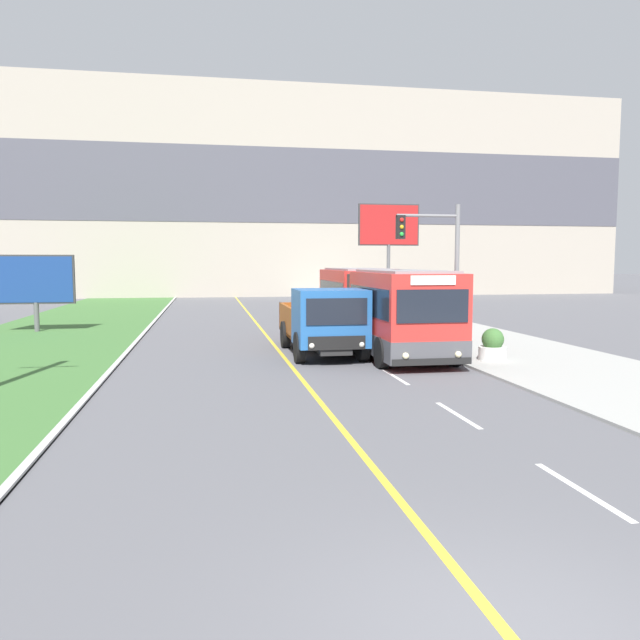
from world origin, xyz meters
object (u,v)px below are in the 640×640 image
car_distant (318,307)px  billboard_small (35,281)px  dump_truck (325,323)px  billboard_large (389,230)px  planter_round_near (493,346)px  planter_round_second (450,334)px  city_bus (379,308)px  traffic_light_mast (438,260)px

car_distant → billboard_small: bearing=-161.0°
dump_truck → car_distant: size_ratio=1.54×
billboard_large → billboard_small: billboard_large is taller
planter_round_near → planter_round_second: 3.57m
city_bus → traffic_light_mast: bearing=-65.7°
billboard_small → planter_round_near: size_ratio=3.45×
city_bus → car_distant: (-0.06, 13.17, -0.87)m
city_bus → billboard_large: billboard_large is taller
traffic_light_mast → billboard_large: bearing=78.0°
planter_round_second → planter_round_near: bearing=-89.2°
traffic_light_mast → city_bus: bearing=114.3°
city_bus → planter_round_near: bearing=-56.8°
car_distant → planter_round_second: (2.78, -13.82, -0.14)m
car_distant → billboard_large: 9.51m
city_bus → dump_truck: 3.29m
car_distant → planter_round_second: bearing=-78.6°
billboard_large → traffic_light_mast: bearing=-102.0°
city_bus → car_distant: city_bus is taller
car_distant → billboard_small: 15.54m
city_bus → planter_round_second: 2.97m
car_distant → planter_round_near: size_ratio=4.02×
billboard_small → city_bus: bearing=-29.1°
billboard_large → planter_round_second: 20.25m
city_bus → planter_round_near: city_bus is taller
car_distant → planter_round_second: size_ratio=3.97×
city_bus → billboard_large: bearing=72.4°
car_distant → planter_round_second: 14.10m
dump_truck → traffic_light_mast: size_ratio=1.24×
car_distant → billboard_large: billboard_large is taller
dump_truck → traffic_light_mast: 4.50m
traffic_light_mast → billboard_large: 22.20m
city_bus → planter_round_second: city_bus is taller
dump_truck → billboard_large: (8.45, 20.77, 4.39)m
planter_round_near → dump_truck: bearing=157.9°
billboard_large → planter_round_second: (-3.20, -19.35, -5.05)m
planter_round_second → billboard_large: bearing=80.6°
billboard_small → planter_round_near: billboard_small is taller
city_bus → car_distant: 13.20m
billboard_small → planter_round_near: 21.45m
car_distant → traffic_light_mast: 16.36m
city_bus → dump_truck: (-2.53, -2.07, -0.35)m
billboard_large → planter_round_near: (-3.15, -22.92, -5.05)m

